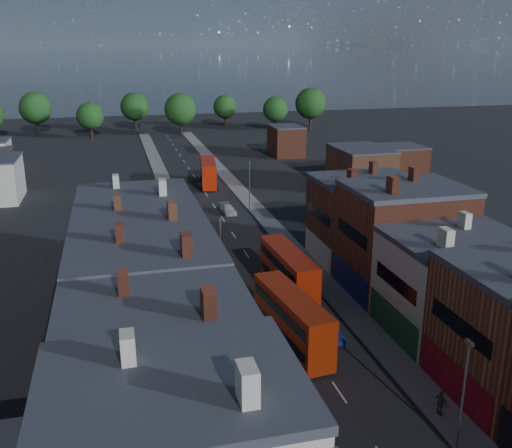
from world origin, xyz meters
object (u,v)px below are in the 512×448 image
car_1 (333,334)px  ped_1 (256,372)px  bus_2 (208,172)px  car_2 (208,233)px  ped_3 (441,403)px  bus_0 (292,319)px  bus_1 (288,271)px  car_3 (228,209)px

car_1 → ped_1: ped_1 is taller
bus_2 → car_2: bearing=-92.5°
bus_2 → ped_3: bus_2 is taller
car_2 → ped_3: ped_3 is taller
bus_0 → bus_1: bus_1 is taller
bus_2 → car_1: (1.05, -62.59, -2.13)m
car_2 → car_3: car_3 is taller
bus_1 → ped_3: size_ratio=6.06×
car_2 → ped_3: 45.50m
car_1 → car_2: (-6.27, 32.00, 0.03)m
bus_1 → bus_0: bearing=-108.7°
bus_1 → car_3: 32.54m
ped_1 → ped_3: ped_3 is taller
bus_2 → bus_0: bearing=-85.6°
ped_3 → car_1: bearing=-5.6°
bus_1 → ped_3: (4.52, -23.04, -1.63)m
car_1 → car_2: bearing=95.6°
car_3 → ped_3: size_ratio=2.42×
ped_1 → car_3: bearing=-75.5°
ped_3 → bus_1: bearing=-10.1°
bus_1 → car_1: size_ratio=3.34×
bus_2 → car_3: 19.62m
car_3 → ped_1: ped_1 is taller
bus_0 → car_2: bearing=86.3°
car_1 → car_3: bearing=86.1°
bus_0 → car_3: (2.90, 43.25, -2.04)m
bus_0 → ped_1: 6.83m
ped_3 → ped_1: bearing=37.0°
car_3 → car_2: bearing=-120.1°
bus_2 → ped_1: bearing=-89.1°
car_3 → bus_2: bearing=84.4°
car_2 → ped_1: size_ratio=2.64×
ped_1 → ped_3: 14.13m
car_3 → ped_1: 48.65m
bus_2 → car_3: (-0.10, -19.51, -2.03)m
car_3 → ped_3: (4.63, -55.52, 0.41)m
bus_1 → car_2: size_ratio=2.69×
bus_1 → ped_1: size_ratio=7.10×
bus_1 → car_1: bus_1 is taller
bus_0 → car_3: bus_0 is taller
bus_2 → car_1: size_ratio=3.35×
car_3 → car_1: bearing=-93.7°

